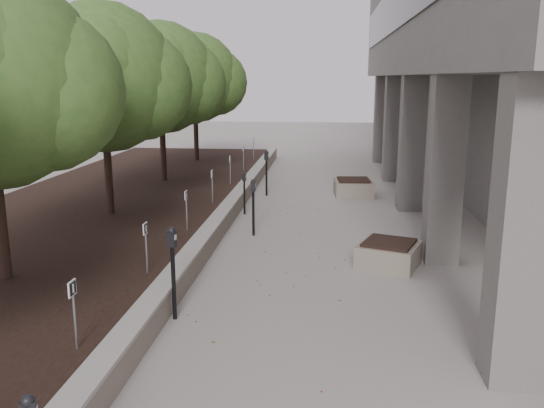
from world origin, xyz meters
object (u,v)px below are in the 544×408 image
at_px(crabapple_tree_4, 161,102).
at_px(parking_meter_5, 266,173).
at_px(planter_front, 389,254).
at_px(parking_meter_4, 244,193).
at_px(crabapple_tree_5, 195,97).
at_px(parking_meter_2, 173,274).
at_px(planter_back, 353,187).
at_px(parking_meter_3, 253,208).
at_px(crabapple_tree_3, 104,110).

xyz_separation_m(crabapple_tree_4, parking_meter_5, (3.67, -0.42, -2.35)).
bearing_deg(planter_front, parking_meter_4, 130.82).
bearing_deg(crabapple_tree_5, parking_meter_4, -67.84).
bearing_deg(parking_meter_2, crabapple_tree_4, 123.54).
height_order(crabapple_tree_5, parking_meter_2, crabapple_tree_5).
relative_size(parking_meter_2, planter_back, 1.27).
bearing_deg(parking_meter_3, planter_front, -33.96).
bearing_deg(crabapple_tree_4, parking_meter_3, -54.22).
xyz_separation_m(parking_meter_5, planter_front, (3.39, -7.06, -0.50)).
height_order(planter_front, planter_back, planter_back).
xyz_separation_m(crabapple_tree_4, crabapple_tree_5, (0.00, 5.00, 0.00)).
height_order(crabapple_tree_5, parking_meter_4, crabapple_tree_5).
bearing_deg(planter_front, crabapple_tree_5, 119.49).
relative_size(crabapple_tree_3, parking_meter_2, 3.43).
xyz_separation_m(crabapple_tree_3, parking_meter_3, (3.88, -0.39, -2.39)).
height_order(crabapple_tree_4, crabapple_tree_5, same).
xyz_separation_m(crabapple_tree_3, crabapple_tree_4, (0.00, 5.00, 0.00)).
distance_m(crabapple_tree_3, parking_meter_4, 4.54).
bearing_deg(parking_meter_5, crabapple_tree_5, 138.22).
bearing_deg(parking_meter_3, crabapple_tree_5, 109.94).
distance_m(parking_meter_5, planter_back, 2.98).
relative_size(crabapple_tree_5, parking_meter_5, 3.52).
relative_size(crabapple_tree_4, parking_meter_2, 3.43).
bearing_deg(crabapple_tree_4, crabapple_tree_3, -90.00).
distance_m(crabapple_tree_4, parking_meter_5, 4.38).
bearing_deg(crabapple_tree_4, parking_meter_2, -72.91).
distance_m(crabapple_tree_3, crabapple_tree_5, 10.00).
xyz_separation_m(parking_meter_3, planter_back, (2.72, 5.23, -0.44)).
distance_m(crabapple_tree_3, crabapple_tree_4, 5.00).
height_order(parking_meter_2, parking_meter_3, parking_meter_2).
bearing_deg(crabapple_tree_5, crabapple_tree_3, -90.00).
relative_size(crabapple_tree_5, parking_meter_3, 3.73).
bearing_deg(crabapple_tree_5, parking_meter_5, -55.88).
bearing_deg(parking_meter_3, crabapple_tree_4, 125.22).
bearing_deg(planter_front, parking_meter_3, 146.60).
bearing_deg(crabapple_tree_4, parking_meter_5, -6.53).
bearing_deg(parking_meter_5, planter_back, 19.14).
distance_m(crabapple_tree_5, parking_meter_4, 9.15).
distance_m(crabapple_tree_3, planter_back, 8.66).
bearing_deg(planter_front, parking_meter_2, -140.94).
distance_m(parking_meter_5, planter_front, 7.85).
bearing_deg(parking_meter_4, planter_back, 58.03).
distance_m(crabapple_tree_5, planter_front, 14.62).
height_order(parking_meter_5, planter_front, parking_meter_5).
xyz_separation_m(crabapple_tree_5, planter_back, (6.60, -5.16, -2.83)).
distance_m(crabapple_tree_4, parking_meter_3, 7.06).
height_order(crabapple_tree_4, parking_meter_3, crabapple_tree_4).
relative_size(crabapple_tree_4, crabapple_tree_5, 1.00).
relative_size(parking_meter_3, parking_meter_4, 1.16).
relative_size(crabapple_tree_3, parking_meter_3, 3.73).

